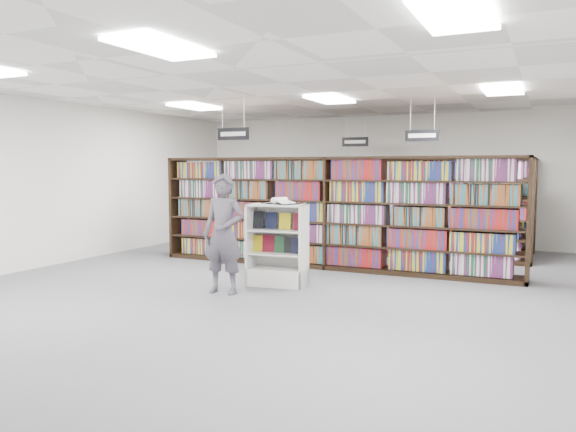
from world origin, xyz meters
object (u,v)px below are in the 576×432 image
at_px(endcap_display, 278,257).
at_px(shopper, 224,234).
at_px(open_book, 280,202).
at_px(bookshelf_row_near, 330,213).

xyz_separation_m(endcap_display, shopper, (-0.48, -0.88, 0.45)).
distance_m(endcap_display, shopper, 1.10).
height_order(open_book, shopper, shopper).
distance_m(bookshelf_row_near, endcap_display, 1.93).
relative_size(endcap_display, open_book, 2.03).
xyz_separation_m(endcap_display, open_book, (0.03, 0.02, 0.90)).
bearing_deg(shopper, endcap_display, 56.68).
relative_size(endcap_display, shopper, 0.73).
bearing_deg(bookshelf_row_near, endcap_display, -96.18).
height_order(endcap_display, shopper, shopper).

